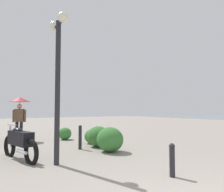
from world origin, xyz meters
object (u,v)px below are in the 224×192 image
at_px(motorcycle, 20,142).
at_px(bollard_near, 172,159).
at_px(lamppost, 58,65).
at_px(pedestrian, 20,106).
at_px(bollard_mid, 80,137).

height_order(motorcycle, bollard_near, motorcycle).
distance_m(lamppost, pedestrian, 5.44).
bearing_deg(lamppost, motorcycle, 31.23).
bearing_deg(pedestrian, bollard_mid, -158.08).
height_order(lamppost, bollard_mid, lamppost).
relative_size(bollard_near, bollard_mid, 0.82).
height_order(bollard_near, bollard_mid, bollard_mid).
xyz_separation_m(motorcycle, bollard_mid, (0.55, -2.18, -0.04)).
bearing_deg(bollard_near, lamppost, 36.42).
xyz_separation_m(pedestrian, bollard_near, (-7.73, -1.75, -1.22)).
bearing_deg(motorcycle, pedestrian, -9.85).
height_order(pedestrian, bollard_near, pedestrian).
xyz_separation_m(bollard_near, bollard_mid, (4.11, 0.29, 0.08)).
distance_m(pedestrian, bollard_mid, 4.07).
height_order(lamppost, bollard_near, lamppost).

